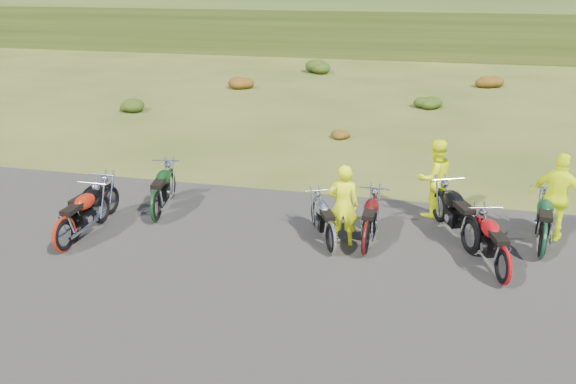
% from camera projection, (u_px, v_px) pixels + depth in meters
% --- Properties ---
extents(ground, '(300.00, 300.00, 0.00)m').
position_uv_depth(ground, '(288.00, 272.00, 10.46)').
color(ground, '#334115').
rests_on(ground, ground).
extents(gravel_pad, '(20.00, 12.00, 0.04)m').
position_uv_depth(gravel_pad, '(259.00, 335.00, 8.65)').
color(gravel_pad, black).
rests_on(gravel_pad, ground).
extents(hill_slope, '(300.00, 45.97, 9.37)m').
position_uv_depth(hill_slope, '(401.00, 28.00, 55.80)').
color(hill_slope, '#273913').
rests_on(hill_slope, ground).
extents(hill_plateau, '(300.00, 90.00, 9.17)m').
position_uv_depth(hill_plateau, '(414.00, 0.00, 110.21)').
color(hill_plateau, '#273913').
rests_on(hill_plateau, ground).
extents(shrub_1, '(1.03, 1.03, 0.61)m').
position_uv_depth(shrub_1, '(131.00, 103.00, 22.50)').
color(shrub_1, '#1D360D').
rests_on(shrub_1, ground).
extents(shrub_2, '(1.30, 1.30, 0.77)m').
position_uv_depth(shrub_2, '(240.00, 81.00, 26.67)').
color(shrub_2, '#70350E').
rests_on(shrub_2, ground).
extents(shrub_3, '(1.56, 1.56, 0.92)m').
position_uv_depth(shrub_3, '(319.00, 65.00, 30.84)').
color(shrub_3, '#1D360D').
rests_on(shrub_3, ground).
extents(shrub_4, '(0.77, 0.77, 0.45)m').
position_uv_depth(shrub_4, '(338.00, 132.00, 18.81)').
color(shrub_4, '#70350E').
rests_on(shrub_4, ground).
extents(shrub_5, '(1.03, 1.03, 0.61)m').
position_uv_depth(shrub_5, '(427.00, 101.00, 22.98)').
color(shrub_5, '#1D360D').
rests_on(shrub_5, ground).
extents(shrub_6, '(1.30, 1.30, 0.77)m').
position_uv_depth(shrub_6, '(488.00, 79.00, 27.15)').
color(shrub_6, '#70350E').
rests_on(shrub_6, ground).
extents(motorcycle_0, '(0.80, 2.12, 1.10)m').
position_uv_depth(motorcycle_0, '(75.00, 242.00, 11.65)').
color(motorcycle_0, black).
rests_on(motorcycle_0, ground).
extents(motorcycle_1, '(0.70, 2.05, 1.07)m').
position_uv_depth(motorcycle_1, '(67.00, 252.00, 11.22)').
color(motorcycle_1, '#A01E0B').
rests_on(motorcycle_1, ground).
extents(motorcycle_2, '(1.06, 2.17, 1.09)m').
position_uv_depth(motorcycle_2, '(157.00, 222.00, 12.55)').
color(motorcycle_2, black).
rests_on(motorcycle_2, ground).
extents(motorcycle_3, '(1.33, 1.94, 0.97)m').
position_uv_depth(motorcycle_3, '(331.00, 254.00, 11.14)').
color(motorcycle_3, '#BBBABF').
rests_on(motorcycle_3, ground).
extents(motorcycle_4, '(0.72, 1.99, 1.03)m').
position_uv_depth(motorcycle_4, '(365.00, 256.00, 11.08)').
color(motorcycle_4, '#450B0C').
rests_on(motorcycle_4, ground).
extents(motorcycle_5, '(1.50, 2.31, 1.15)m').
position_uv_depth(motorcycle_5, '(468.00, 254.00, 11.16)').
color(motorcycle_5, black).
rests_on(motorcycle_5, ground).
extents(motorcycle_6, '(1.12, 2.08, 1.04)m').
position_uv_depth(motorcycle_6, '(500.00, 285.00, 10.05)').
color(motorcycle_6, '#9D0B0E').
rests_on(motorcycle_6, ground).
extents(motorcycle_7, '(1.01, 2.16, 1.09)m').
position_uv_depth(motorcycle_7, '(540.00, 259.00, 10.95)').
color(motorcycle_7, '#0E341D').
rests_on(motorcycle_7, ground).
extents(person_middle, '(0.67, 0.49, 1.70)m').
position_uv_depth(person_middle, '(343.00, 207.00, 11.22)').
color(person_middle, '#DCED0C').
rests_on(person_middle, ground).
extents(person_right_a, '(1.10, 1.05, 1.79)m').
position_uv_depth(person_right_a, '(434.00, 179.00, 12.57)').
color(person_right_a, '#DCED0C').
rests_on(person_right_a, ground).
extents(person_right_b, '(1.17, 0.81, 1.85)m').
position_uv_depth(person_right_b, '(557.00, 199.00, 11.41)').
color(person_right_b, '#DCED0C').
rests_on(person_right_b, ground).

